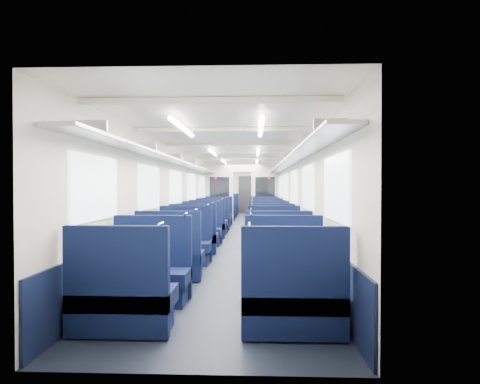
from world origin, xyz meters
The scene contains 41 objects.
floor centered at (0.00, 0.00, 0.00)m, with size 2.80×18.00×0.01m, color black.
ceiling centered at (0.00, 0.00, 2.35)m, with size 2.80×18.00×0.01m, color white.
wall_left centered at (-1.40, 0.00, 1.18)m, with size 0.02×18.00×2.35m, color beige.
dado_left centered at (-1.39, 0.00, 0.35)m, with size 0.03×17.90×0.70m, color black.
wall_right centered at (1.40, 0.00, 1.18)m, with size 0.02×18.00×2.35m, color beige.
dado_right centered at (1.39, 0.00, 0.35)m, with size 0.03×17.90×0.70m, color black.
wall_far centered at (0.00, 9.00, 1.18)m, with size 2.80×0.02×2.35m, color beige.
luggage_rack_left centered at (-1.21, 0.00, 1.97)m, with size 0.36×17.40×0.18m.
luggage_rack_right centered at (1.21, 0.00, 1.97)m, with size 0.36×17.40×0.18m.
windows centered at (0.00, -0.46, 1.42)m, with size 2.78×15.60×0.75m.
ceiling_fittings centered at (0.00, -0.26, 2.29)m, with size 2.70×16.06×0.11m.
end_door centered at (0.00, 8.94, 1.00)m, with size 0.75×0.06×2.00m, color black.
bulkhead centered at (0.00, 2.92, 1.23)m, with size 2.80×0.10×2.35m.
seat_0 centered at (-0.83, -8.22, 0.34)m, with size 0.99×0.54×1.10m.
seat_1 centered at (0.83, -8.22, 0.34)m, with size 0.99×0.54×1.10m.
seat_2 centered at (-0.83, -7.19, 0.34)m, with size 0.99×0.54×1.10m.
seat_3 centered at (0.83, -7.13, 0.34)m, with size 0.99×0.54×1.10m.
seat_4 centered at (-0.83, -6.06, 0.34)m, with size 0.99×0.54×1.10m.
seat_5 centered at (0.83, -6.00, 0.34)m, with size 0.99×0.54×1.10m.
seat_6 centered at (-0.83, -4.82, 0.34)m, with size 0.99×0.54×1.10m.
seat_7 centered at (0.83, -4.75, 0.34)m, with size 0.99×0.54×1.10m.
seat_8 centered at (-0.83, -3.74, 0.34)m, with size 0.99×0.54×1.10m.
seat_9 centered at (0.83, -3.56, 0.34)m, with size 0.99×0.54×1.10m.
seat_10 centered at (-0.83, -2.55, 0.34)m, with size 0.99×0.54×1.10m.
seat_11 centered at (0.83, -2.53, 0.34)m, with size 0.99×0.54×1.10m.
seat_12 centered at (-0.83, -1.33, 0.34)m, with size 0.99×0.54×1.10m.
seat_13 centered at (0.83, -1.41, 0.34)m, with size 0.99×0.54×1.10m.
seat_14 centered at (-0.83, -0.31, 0.34)m, with size 0.99×0.54×1.10m.
seat_15 centered at (0.83, -0.33, 0.34)m, with size 0.99×0.54×1.10m.
seat_16 centered at (-0.83, 0.81, 0.34)m, with size 0.99×0.54×1.10m.
seat_17 centered at (0.83, 0.91, 0.34)m, with size 0.99×0.54×1.10m.
seat_18 centered at (-0.83, 2.03, 0.34)m, with size 0.99×0.54×1.10m.
seat_19 centered at (0.83, 2.17, 0.34)m, with size 0.99×0.54×1.10m.
seat_20 centered at (-0.83, 4.16, 0.34)m, with size 0.99×0.54×1.10m.
seat_21 centered at (0.83, 4.07, 0.34)m, with size 0.99×0.54×1.10m.
seat_22 centered at (-0.83, 5.21, 0.34)m, with size 0.99×0.54×1.10m.
seat_23 centered at (0.83, 5.20, 0.34)m, with size 0.99×0.54×1.10m.
seat_24 centered at (-0.83, 6.39, 0.34)m, with size 0.99×0.54×1.10m.
seat_25 centered at (0.83, 6.40, 0.34)m, with size 0.99×0.54×1.10m.
seat_26 centered at (-0.83, 7.64, 0.34)m, with size 0.99×0.54×1.10m.
seat_27 centered at (0.83, 7.58, 0.34)m, with size 0.99×0.54×1.10m.
Camera 1 is at (0.45, -11.91, 1.44)m, focal length 28.87 mm.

